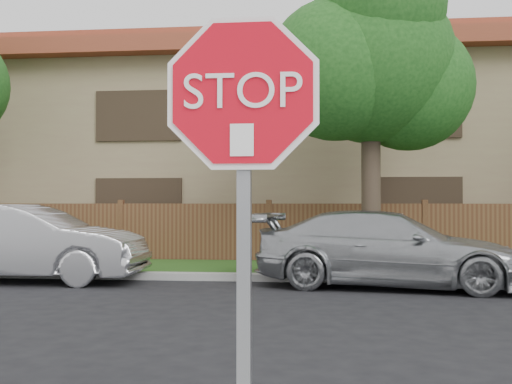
# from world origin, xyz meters

# --- Properties ---
(far_curb) EXTENTS (70.00, 0.30, 0.15)m
(far_curb) POSITION_xyz_m (0.00, 8.15, 0.07)
(far_curb) COLOR gray
(far_curb) RESTS_ON ground
(grass_strip) EXTENTS (70.00, 3.00, 0.12)m
(grass_strip) POSITION_xyz_m (0.00, 9.80, 0.06)
(grass_strip) COLOR #1E4714
(grass_strip) RESTS_ON ground
(fence) EXTENTS (70.00, 0.12, 1.60)m
(fence) POSITION_xyz_m (0.00, 11.40, 0.80)
(fence) COLOR #4F2D1C
(fence) RESTS_ON ground
(apartment_building) EXTENTS (35.20, 9.20, 7.20)m
(apartment_building) POSITION_xyz_m (0.00, 17.00, 3.53)
(apartment_building) COLOR #967D5D
(apartment_building) RESTS_ON ground
(tree_mid) EXTENTS (4.80, 3.90, 7.35)m
(tree_mid) POSITION_xyz_m (2.52, 9.57, 4.87)
(tree_mid) COLOR #382B21
(tree_mid) RESTS_ON ground
(stop_sign) EXTENTS (1.01, 0.13, 2.55)m
(stop_sign) POSITION_xyz_m (0.95, -1.48, 1.83)
(stop_sign) COLOR gray
(stop_sign) RESTS_ON sidewalk_near
(sedan_left) EXTENTS (4.87, 1.80, 1.59)m
(sedan_left) POSITION_xyz_m (-4.68, 7.51, 0.80)
(sedan_left) COLOR #AFB0B4
(sedan_left) RESTS_ON ground
(sedan_right) EXTENTS (5.33, 2.80, 1.47)m
(sedan_right) POSITION_xyz_m (2.63, 7.51, 0.74)
(sedan_right) COLOR #9EA1A5
(sedan_right) RESTS_ON ground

